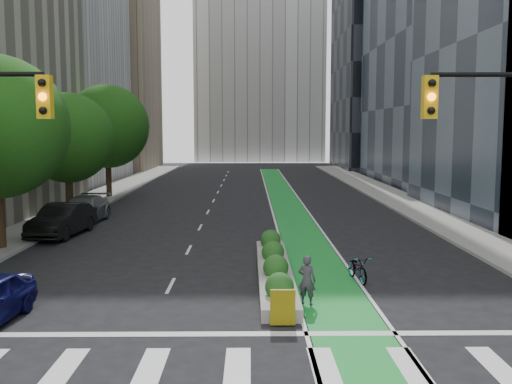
{
  "coord_description": "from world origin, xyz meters",
  "views": [
    {
      "loc": [
        0.28,
        -13.57,
        5.47
      ],
      "look_at": [
        0.54,
        8.86,
        3.0
      ],
      "focal_mm": 40.0,
      "sensor_mm": 36.0,
      "label": 1
    }
  ],
  "objects_px": {
    "median_planter": "(275,268)",
    "parked_car_left_far": "(83,210)",
    "parked_car_left_mid": "(62,220)",
    "bicycle": "(358,268)",
    "cyclist": "(307,280)"
  },
  "relations": [
    {
      "from": "median_planter",
      "to": "parked_car_left_far",
      "type": "bearing_deg",
      "value": 130.2
    },
    {
      "from": "median_planter",
      "to": "parked_car_left_mid",
      "type": "bearing_deg",
      "value": 141.38
    },
    {
      "from": "parked_car_left_mid",
      "to": "parked_car_left_far",
      "type": "relative_size",
      "value": 0.95
    },
    {
      "from": "median_planter",
      "to": "parked_car_left_mid",
      "type": "xyz_separation_m",
      "value": [
        -10.56,
        8.44,
        0.46
      ]
    },
    {
      "from": "bicycle",
      "to": "cyclist",
      "type": "distance_m",
      "value": 3.53
    },
    {
      "from": "parked_car_left_mid",
      "to": "median_planter",
      "type": "bearing_deg",
      "value": -31.99
    },
    {
      "from": "bicycle",
      "to": "parked_car_left_far",
      "type": "xyz_separation_m",
      "value": [
        -13.7,
        13.12,
        0.31
      ]
    },
    {
      "from": "median_planter",
      "to": "parked_car_left_far",
      "type": "height_order",
      "value": "parked_car_left_far"
    },
    {
      "from": "bicycle",
      "to": "parked_car_left_mid",
      "type": "height_order",
      "value": "parked_car_left_mid"
    },
    {
      "from": "bicycle",
      "to": "parked_car_left_far",
      "type": "bearing_deg",
      "value": 126.42
    },
    {
      "from": "cyclist",
      "to": "parked_car_left_far",
      "type": "distance_m",
      "value": 19.68
    },
    {
      "from": "median_planter",
      "to": "bicycle",
      "type": "height_order",
      "value": "median_planter"
    },
    {
      "from": "parked_car_left_mid",
      "to": "bicycle",
      "type": "bearing_deg",
      "value": -26.63
    },
    {
      "from": "cyclist",
      "to": "parked_car_left_far",
      "type": "relative_size",
      "value": 0.29
    },
    {
      "from": "cyclist",
      "to": "median_planter",
      "type": "bearing_deg",
      "value": -51.77
    }
  ]
}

